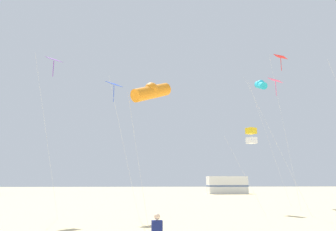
{
  "coord_description": "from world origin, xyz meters",
  "views": [
    {
      "loc": [
        0.33,
        -6.02,
        2.21
      ],
      "look_at": [
        1.53,
        12.03,
        5.88
      ],
      "focal_mm": 34.06,
      "sensor_mm": 36.0,
      "label": 1
    }
  ],
  "objects_px": {
    "kite_diamond_scarlet": "(281,63)",
    "kite_diamond_violet": "(53,65)",
    "kite_box_gold": "(251,136)",
    "rv_van_white": "(227,185)",
    "kite_flyer_standing": "(157,231)",
    "kite_diamond_blue": "(115,89)",
    "kite_diamond_rainbow": "(275,85)",
    "kite_tube_cyan": "(261,85)",
    "kite_tube_orange": "(151,92)"
  },
  "relations": [
    {
      "from": "kite_diamond_scarlet",
      "to": "kite_diamond_violet",
      "type": "bearing_deg",
      "value": -169.1
    },
    {
      "from": "kite_box_gold",
      "to": "rv_van_white",
      "type": "distance_m",
      "value": 30.54
    },
    {
      "from": "kite_diamond_scarlet",
      "to": "kite_box_gold",
      "type": "bearing_deg",
      "value": -158.95
    },
    {
      "from": "rv_van_white",
      "to": "kite_flyer_standing",
      "type": "bearing_deg",
      "value": -109.76
    },
    {
      "from": "kite_diamond_violet",
      "to": "kite_diamond_blue",
      "type": "bearing_deg",
      "value": -0.53
    },
    {
      "from": "kite_diamond_violet",
      "to": "kite_diamond_blue",
      "type": "distance_m",
      "value": 4.39
    },
    {
      "from": "kite_diamond_rainbow",
      "to": "rv_van_white",
      "type": "distance_m",
      "value": 31.25
    },
    {
      "from": "kite_diamond_violet",
      "to": "kite_tube_cyan",
      "type": "height_order",
      "value": "kite_tube_cyan"
    },
    {
      "from": "kite_flyer_standing",
      "to": "kite_tube_cyan",
      "type": "distance_m",
      "value": 23.97
    },
    {
      "from": "kite_flyer_standing",
      "to": "kite_diamond_scarlet",
      "type": "distance_m",
      "value": 20.01
    },
    {
      "from": "kite_flyer_standing",
      "to": "rv_van_white",
      "type": "xyz_separation_m",
      "value": [
        12.81,
        41.65,
        0.78
      ]
    },
    {
      "from": "kite_flyer_standing",
      "to": "kite_diamond_blue",
      "type": "distance_m",
      "value": 12.61
    },
    {
      "from": "kite_diamond_rainbow",
      "to": "rv_van_white",
      "type": "relative_size",
      "value": 1.5
    },
    {
      "from": "kite_flyer_standing",
      "to": "kite_diamond_violet",
      "type": "height_order",
      "value": "kite_diamond_violet"
    },
    {
      "from": "rv_van_white",
      "to": "kite_diamond_blue",
      "type": "bearing_deg",
      "value": -118.38
    },
    {
      "from": "kite_diamond_blue",
      "to": "rv_van_white",
      "type": "height_order",
      "value": "kite_diamond_blue"
    },
    {
      "from": "kite_diamond_scarlet",
      "to": "rv_van_white",
      "type": "xyz_separation_m",
      "value": [
        2.35,
        28.54,
        -10.14
      ]
    },
    {
      "from": "kite_diamond_violet",
      "to": "rv_van_white",
      "type": "height_order",
      "value": "kite_diamond_violet"
    },
    {
      "from": "kite_flyer_standing",
      "to": "rv_van_white",
      "type": "relative_size",
      "value": 0.18
    },
    {
      "from": "kite_diamond_blue",
      "to": "kite_diamond_violet",
      "type": "bearing_deg",
      "value": 179.47
    },
    {
      "from": "kite_diamond_blue",
      "to": "kite_tube_orange",
      "type": "height_order",
      "value": "kite_diamond_blue"
    },
    {
      "from": "kite_flyer_standing",
      "to": "kite_tube_cyan",
      "type": "height_order",
      "value": "kite_tube_cyan"
    },
    {
      "from": "kite_tube_orange",
      "to": "kite_diamond_rainbow",
      "type": "bearing_deg",
      "value": 32.23
    },
    {
      "from": "kite_box_gold",
      "to": "kite_tube_cyan",
      "type": "height_order",
      "value": "kite_tube_cyan"
    },
    {
      "from": "kite_box_gold",
      "to": "kite_tube_cyan",
      "type": "bearing_deg",
      "value": 62.59
    },
    {
      "from": "kite_diamond_rainbow",
      "to": "kite_diamond_blue",
      "type": "height_order",
      "value": "kite_diamond_rainbow"
    },
    {
      "from": "kite_flyer_standing",
      "to": "kite_diamond_blue",
      "type": "bearing_deg",
      "value": -81.93
    },
    {
      "from": "kite_diamond_blue",
      "to": "kite_diamond_scarlet",
      "type": "bearing_deg",
      "value": 14.37
    },
    {
      "from": "kite_diamond_scarlet",
      "to": "kite_diamond_blue",
      "type": "relative_size",
      "value": 1.42
    },
    {
      "from": "kite_diamond_violet",
      "to": "kite_tube_orange",
      "type": "relative_size",
      "value": 1.37
    },
    {
      "from": "kite_diamond_scarlet",
      "to": "rv_van_white",
      "type": "height_order",
      "value": "kite_diamond_scarlet"
    },
    {
      "from": "kite_flyer_standing",
      "to": "kite_box_gold",
      "type": "bearing_deg",
      "value": -127.95
    },
    {
      "from": "kite_flyer_standing",
      "to": "kite_diamond_rainbow",
      "type": "relative_size",
      "value": 0.12
    },
    {
      "from": "kite_diamond_rainbow",
      "to": "kite_diamond_blue",
      "type": "relative_size",
      "value": 1.13
    },
    {
      "from": "kite_tube_orange",
      "to": "kite_box_gold",
      "type": "bearing_deg",
      "value": 39.83
    },
    {
      "from": "kite_diamond_scarlet",
      "to": "kite_tube_cyan",
      "type": "distance_m",
      "value": 5.44
    },
    {
      "from": "kite_diamond_violet",
      "to": "rv_van_white",
      "type": "xyz_separation_m",
      "value": [
        19.46,
        31.84,
        -8.32
      ]
    },
    {
      "from": "kite_diamond_violet",
      "to": "kite_box_gold",
      "type": "xyz_separation_m",
      "value": [
        13.92,
        2.07,
        -4.32
      ]
    },
    {
      "from": "kite_diamond_rainbow",
      "to": "kite_tube_orange",
      "type": "relative_size",
      "value": 1.3
    },
    {
      "from": "kite_tube_cyan",
      "to": "kite_diamond_blue",
      "type": "xyz_separation_m",
      "value": [
        -13.27,
        -8.77,
        -3.21
      ]
    },
    {
      "from": "kite_tube_orange",
      "to": "rv_van_white",
      "type": "xyz_separation_m",
      "value": [
        12.96,
        35.96,
        -5.47
      ]
    },
    {
      "from": "kite_box_gold",
      "to": "rv_van_white",
      "type": "xyz_separation_m",
      "value": [
        5.54,
        29.77,
        -4.0
      ]
    },
    {
      "from": "kite_diamond_violet",
      "to": "kite_tube_cyan",
      "type": "xyz_separation_m",
      "value": [
        17.37,
        8.73,
        1.66
      ]
    },
    {
      "from": "kite_diamond_scarlet",
      "to": "kite_tube_cyan",
      "type": "xyz_separation_m",
      "value": [
        0.27,
        5.43,
        -0.16
      ]
    },
    {
      "from": "kite_flyer_standing",
      "to": "kite_tube_orange",
      "type": "bearing_deg",
      "value": -95.0
    },
    {
      "from": "kite_tube_cyan",
      "to": "kite_diamond_rainbow",
      "type": "bearing_deg",
      "value": -102.16
    },
    {
      "from": "kite_diamond_rainbow",
      "to": "rv_van_white",
      "type": "bearing_deg",
      "value": 83.21
    },
    {
      "from": "kite_diamond_scarlet",
      "to": "kite_tube_orange",
      "type": "bearing_deg",
      "value": -145.05
    },
    {
      "from": "kite_diamond_scarlet",
      "to": "kite_diamond_rainbow",
      "type": "bearing_deg",
      "value": -129.29
    },
    {
      "from": "kite_tube_cyan",
      "to": "kite_diamond_scarlet",
      "type": "bearing_deg",
      "value": -92.8
    }
  ]
}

